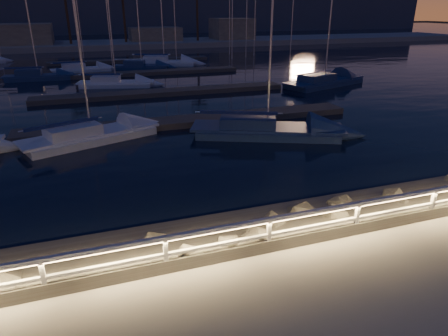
{
  "coord_description": "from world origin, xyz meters",
  "views": [
    {
      "loc": [
        -6.47,
        -8.95,
        6.58
      ],
      "look_at": [
        -1.98,
        4.0,
        1.05
      ],
      "focal_mm": 32.0,
      "sensor_mm": 36.0,
      "label": 1
    }
  ],
  "objects": [
    {
      "name": "sailboat_h",
      "position": [
        15.62,
        25.17,
        -0.15
      ],
      "size": [
        9.77,
        5.68,
        15.98
      ],
      "rotation": [
        0.0,
        0.0,
        0.34
      ],
      "color": "navy",
      "rests_on": "ground"
    },
    {
      "name": "riprap",
      "position": [
        0.64,
        1.91,
        -0.3
      ],
      "size": [
        29.38,
        3.15,
        1.45
      ],
      "color": "#625D54",
      "rests_on": "ground"
    },
    {
      "name": "floating_docks",
      "position": [
        0.0,
        32.5,
        -0.4
      ],
      "size": [
        22.0,
        36.0,
        0.4
      ],
      "color": "#554C46",
      "rests_on": "ground"
    },
    {
      "name": "sailboat_d",
      "position": [
        3.31,
        12.1,
        -0.16
      ],
      "size": [
        9.21,
        5.89,
        15.2
      ],
      "rotation": [
        0.0,
        0.0,
        -0.41
      ],
      "color": "navy",
      "rests_on": "ground"
    },
    {
      "name": "sailboat_c",
      "position": [
        -6.7,
        14.26,
        -0.18
      ],
      "size": [
        8.04,
        4.8,
        13.23
      ],
      "rotation": [
        0.0,
        0.0,
        0.36
      ],
      "color": "white",
      "rests_on": "ground"
    },
    {
      "name": "far_shore",
      "position": [
        -0.12,
        74.05,
        0.29
      ],
      "size": [
        160.0,
        14.0,
        5.2
      ],
      "color": "gray",
      "rests_on": "ground"
    },
    {
      "name": "sailboat_g",
      "position": [
        -3.81,
        31.45,
        -0.2
      ],
      "size": [
        7.46,
        3.78,
        12.2
      ],
      "rotation": [
        0.0,
        0.0,
        -0.25
      ],
      "color": "white",
      "rests_on": "ground"
    },
    {
      "name": "sailboat_j",
      "position": [
        0.29,
        42.55,
        -0.2
      ],
      "size": [
        7.04,
        3.95,
        11.58
      ],
      "rotation": [
        0.0,
        0.0,
        -0.32
      ],
      "color": "navy",
      "rests_on": "ground"
    },
    {
      "name": "harbor_water",
      "position": [
        0.0,
        31.22,
        -0.97
      ],
      "size": [
        400.0,
        440.0,
        0.6
      ],
      "color": "black",
      "rests_on": "ground"
    },
    {
      "name": "guard_rail",
      "position": [
        -0.07,
        -0.0,
        0.77
      ],
      "size": [
        44.11,
        0.12,
        1.06
      ],
      "color": "white",
      "rests_on": "ground"
    },
    {
      "name": "sailboat_i",
      "position": [
        -11.24,
        38.03,
        -0.17
      ],
      "size": [
        7.0,
        2.38,
        11.83
      ],
      "rotation": [
        0.0,
        0.0,
        -0.04
      ],
      "color": "navy",
      "rests_on": "ground"
    },
    {
      "name": "sailboat_k",
      "position": [
        3.63,
        45.29,
        -0.15
      ],
      "size": [
        8.9,
        5.11,
        14.6
      ],
      "rotation": [
        0.0,
        0.0,
        -0.33
      ],
      "color": "white",
      "rests_on": "ground"
    },
    {
      "name": "ground",
      "position": [
        0.0,
        0.0,
        0.0
      ],
      "size": [
        400.0,
        400.0,
        0.0
      ],
      "primitive_type": "plane",
      "color": "gray",
      "rests_on": "ground"
    },
    {
      "name": "sailboat_n",
      "position": [
        -6.82,
        42.16,
        -0.19
      ],
      "size": [
        7.14,
        3.15,
        11.77
      ],
      "rotation": [
        0.0,
        0.0,
        0.16
      ],
      "color": "white",
      "rests_on": "ground"
    },
    {
      "name": "distant_hills",
      "position": [
        -22.13,
        133.69,
        4.74
      ],
      "size": [
        230.0,
        37.5,
        18.0
      ],
      "color": "#363F54",
      "rests_on": "ground"
    }
  ]
}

